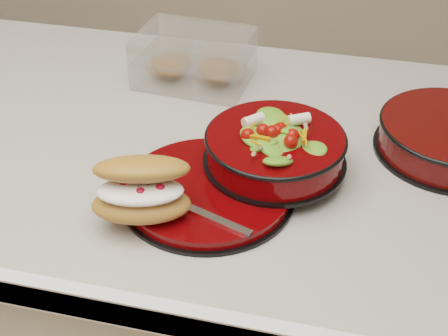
% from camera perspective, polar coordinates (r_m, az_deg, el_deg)
% --- Properties ---
extents(island_counter, '(1.24, 0.74, 0.90)m').
position_cam_1_polar(island_counter, '(1.34, -0.38, -13.59)').
color(island_counter, silver).
rests_on(island_counter, ground).
extents(dinner_plate, '(0.26, 0.26, 0.02)m').
position_cam_1_polar(dinner_plate, '(0.91, -1.48, -2.09)').
color(dinner_plate, black).
rests_on(dinner_plate, island_counter).
extents(salad_bowl, '(0.22, 0.22, 0.09)m').
position_cam_1_polar(salad_bowl, '(0.93, 4.71, 2.21)').
color(salad_bowl, black).
rests_on(salad_bowl, dinner_plate).
extents(croissant, '(0.15, 0.12, 0.08)m').
position_cam_1_polar(croissant, '(0.84, -7.52, -1.97)').
color(croissant, '#AE7235').
rests_on(croissant, dinner_plate).
extents(fork, '(0.16, 0.07, 0.00)m').
position_cam_1_polar(fork, '(0.86, -2.69, -3.85)').
color(fork, silver).
rests_on(fork, dinner_plate).
extents(pastry_box, '(0.22, 0.17, 0.09)m').
position_cam_1_polar(pastry_box, '(1.19, -2.73, 9.92)').
color(pastry_box, white).
rests_on(pastry_box, island_counter).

